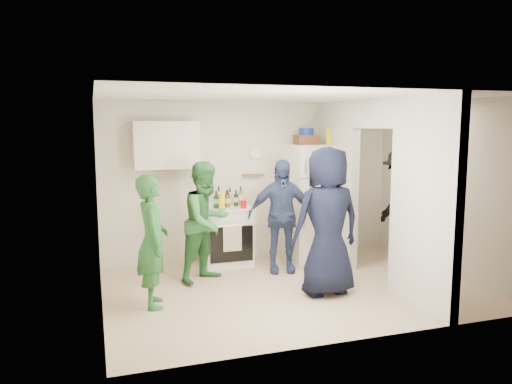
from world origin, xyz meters
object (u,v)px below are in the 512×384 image
Objects in this scene: person_green_center at (207,222)px; blue_bowl at (306,132)px; stove at (226,236)px; wicker_basket at (306,140)px; person_denim at (281,216)px; yellow_cup_stack_top at (329,137)px; person_green_left at (152,241)px; person_navy at (327,221)px; fridge at (312,202)px; person_nook at (403,207)px.

blue_bowl is at bearing -11.50° from person_green_center.
stove is 1.97m from wicker_basket.
stove is 2.07m from blue_bowl.
yellow_cup_stack_top is at bearing 38.09° from person_denim.
wicker_basket is 1.40× the size of yellow_cup_stack_top.
wicker_basket is at bearing -57.38° from person_green_left.
person_navy is at bearing -63.11° from stove.
yellow_cup_stack_top is at bearing -4.51° from stove.
fridge is at bearing 49.31° from person_denim.
person_green_center is (0.83, 0.78, 0.04)m from person_green_left.
person_nook is at bearing -36.94° from blue_bowl.
person_green_left is (-2.71, -1.43, -0.13)m from fridge.
person_green_left is at bearing -155.61° from yellow_cup_stack_top.
stove is 1.97m from person_green_left.
person_denim is at bearing -82.39° from person_navy.
person_navy is (-0.46, -1.73, -0.97)m from wicker_basket.
person_navy is at bearing -70.81° from person_green_center.
wicker_basket is 0.22× the size of person_green_left.
wicker_basket is at bearing -107.63° from person_navy.
stove is 0.55× the size of person_green_center.
person_green_left is 0.84× the size of person_navy.
yellow_cup_stack_top is at bearing -18.28° from person_green_center.
person_green_left is at bearing -150.46° from blue_bowl.
stove is at bearing 23.26° from person_green_center.
yellow_cup_stack_top is at bearing -24.44° from fridge.
yellow_cup_stack_top is (1.65, -0.13, 1.51)m from stove.
person_navy is at bearing -57.67° from person_nook.
yellow_cup_stack_top reaches higher than person_denim.
fridge is at bearing 155.56° from yellow_cup_stack_top.
stove is 0.49× the size of fridge.
person_denim is (1.12, 0.08, 0.00)m from person_green_center.
yellow_cup_stack_top is 0.14× the size of person_nook.
person_denim is at bearing -136.83° from blue_bowl.
person_nook is (1.87, -0.29, 0.07)m from person_denim.
blue_bowl reaches higher than person_green_left.
yellow_cup_stack_top is 1.57m from person_denim.
wicker_basket reaches higher than stove.
person_denim is at bearing -42.09° from stove.
person_denim is 1.13m from person_navy.
person_denim is 0.88× the size of person_navy.
person_nook is (1.21, -0.91, -1.14)m from blue_bowl.
person_green_center reaches higher than stove.
blue_bowl is 2.27m from person_green_center.
blue_bowl is at bearing 154.89° from yellow_cup_stack_top.
wicker_basket is at bearing -11.50° from person_green_center.
person_green_left is at bearing -131.28° from stove.
yellow_cup_stack_top is 2.03m from person_navy.
person_nook is (0.89, -0.76, -1.06)m from yellow_cup_stack_top.
yellow_cup_stack_top is 3.42m from person_green_left.
wicker_basket is 1.46× the size of blue_bowl.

